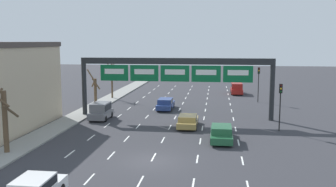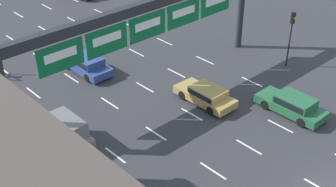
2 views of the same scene
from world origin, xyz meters
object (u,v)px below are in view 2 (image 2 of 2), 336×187
(car_gold, at_px, (206,95))
(traffic_light_mid_block, at_px, (292,28))
(car_green, at_px, (293,104))
(car_blue, at_px, (87,64))
(suv_grey, at_px, (65,131))
(sign_gantry, at_px, (145,20))

(car_gold, distance_m, traffic_light_mid_block, 9.37)
(traffic_light_mid_block, bearing_deg, car_green, -142.30)
(car_blue, height_order, suv_grey, suv_grey)
(sign_gantry, distance_m, car_green, 11.69)
(car_gold, relative_size, car_green, 0.94)
(suv_grey, xyz_separation_m, traffic_light_mid_block, (18.94, -3.18, 2.28))
(suv_grey, bearing_deg, traffic_light_mid_block, -9.54)
(sign_gantry, bearing_deg, car_green, -61.36)
(car_blue, distance_m, traffic_light_mid_block, 16.40)
(sign_gantry, distance_m, suv_grey, 9.48)
(car_gold, height_order, car_green, car_green)
(car_blue, bearing_deg, sign_gantry, -70.73)
(car_green, bearing_deg, suv_grey, 150.43)
(car_gold, bearing_deg, car_blue, 110.60)
(car_blue, relative_size, suv_grey, 1.24)
(car_gold, bearing_deg, sign_gantry, 112.13)
(sign_gantry, relative_size, car_green, 4.48)
(car_gold, relative_size, suv_grey, 1.18)
(car_gold, xyz_separation_m, suv_grey, (-9.97, 2.58, 0.35))
(sign_gantry, distance_m, traffic_light_mid_block, 12.08)
(sign_gantry, height_order, car_blue, sign_gantry)
(sign_gantry, xyz_separation_m, car_gold, (1.80, -4.42, -4.78))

